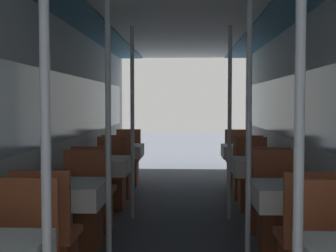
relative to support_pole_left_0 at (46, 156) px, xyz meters
name	(u,v)px	position (x,y,z in m)	size (l,w,h in m)	color
wall_left	(56,123)	(-0.73, 2.73, 0.03)	(0.05, 9.71, 2.26)	silver
wall_right	(307,123)	(1.87, 2.73, 0.03)	(0.05, 9.71, 2.26)	silver
ceiling_panel	(180,11)	(0.57, 2.73, 1.17)	(2.60, 9.71, 0.07)	white
support_pole_left_0	(46,156)	(0.00, 0.00, 0.00)	(0.05, 0.05, 2.26)	silver
dining_table_left_1	(67,197)	(-0.35, 1.69, -0.53)	(0.61, 0.61, 0.72)	#4C4C51
chair_left_far_1	(82,218)	(-0.35, 2.22, -0.84)	(0.41, 0.41, 0.92)	brown
support_pole_left_1	(108,132)	(0.00, 1.69, 0.00)	(0.05, 0.05, 2.26)	silver
dining_table_left_2	(103,168)	(-0.35, 3.37, -0.53)	(0.61, 0.61, 0.72)	#4C4C51
chair_left_near_2	(95,204)	(-0.35, 2.84, -0.84)	(0.41, 0.41, 0.92)	brown
chair_left_far_2	(111,186)	(-0.35, 3.91, -0.84)	(0.41, 0.41, 0.92)	brown
support_pole_left_2	(132,123)	(0.00, 3.37, 0.00)	(0.05, 0.05, 2.26)	silver
dining_table_left_3	(123,152)	(-0.35, 5.06, -0.53)	(0.61, 0.61, 0.72)	#4C4C51
chair_left_near_3	(118,178)	(-0.35, 4.52, -0.84)	(0.41, 0.41, 0.92)	brown
chair_left_far_3	(127,168)	(-0.35, 5.60, -0.84)	(0.41, 0.41, 0.92)	brown
support_pole_right_0	(299,158)	(1.14, 0.00, 0.00)	(0.05, 0.05, 2.26)	silver
dining_table_right_1	(291,198)	(1.48, 1.69, -0.53)	(0.61, 0.61, 0.72)	#4C4C51
chair_right_far_1	(278,220)	(1.48, 2.22, -0.84)	(0.41, 0.41, 0.92)	brown
support_pole_right_1	(249,133)	(1.14, 1.69, 0.00)	(0.05, 0.05, 2.26)	silver
dining_table_right_2	(259,169)	(1.48, 3.37, -0.53)	(0.61, 0.61, 0.72)	#4C4C51
chair_right_near_2	(267,205)	(1.48, 2.84, -0.84)	(0.41, 0.41, 0.92)	brown
chair_right_far_2	(252,187)	(1.48, 3.91, -0.84)	(0.41, 0.41, 0.92)	brown
support_pole_right_2	(230,123)	(1.14, 3.37, 0.00)	(0.05, 0.05, 2.26)	silver
dining_table_right_3	(242,153)	(1.48, 5.06, -0.53)	(0.61, 0.61, 0.72)	#4C4C51
chair_right_near_3	(246,179)	(1.48, 4.52, -0.84)	(0.41, 0.41, 0.92)	brown
chair_right_far_3	(238,168)	(1.48, 5.60, -0.84)	(0.41, 0.41, 0.92)	brown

